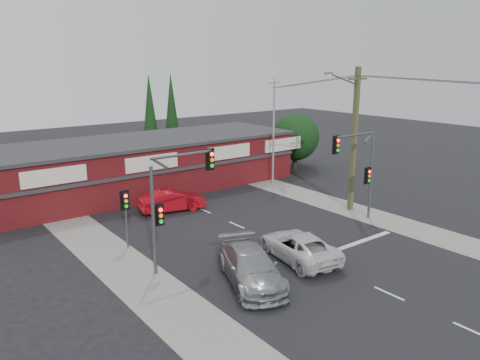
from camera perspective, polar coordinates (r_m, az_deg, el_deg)
ground at (r=26.76m, az=6.42°, el=-8.51°), size 120.00×120.00×0.00m
road_strip at (r=30.31m, az=-0.13°, el=-5.64°), size 14.00×70.00×0.01m
verge_left at (r=26.43m, az=-15.19°, el=-9.23°), size 3.00×70.00×0.02m
verge_right at (r=35.82m, az=10.79°, el=-2.74°), size 3.00×70.00×0.02m
stop_line at (r=28.24m, az=13.74°, el=-7.57°), size 6.50×0.35×0.01m
white_suv at (r=25.42m, az=7.16°, el=-7.99°), size 3.33×5.67×1.48m
silver_suv at (r=22.64m, az=1.34°, el=-10.54°), size 4.22×6.10×1.64m
red_sedan at (r=33.46m, az=-8.33°, el=-2.50°), size 4.87×2.53×1.53m
lane_dashes at (r=25.16m, az=10.42°, el=-10.16°), size 0.12×32.57×0.01m
shop_building at (r=39.18m, az=-11.96°, el=1.86°), size 27.30×8.40×4.22m
tree_cluster at (r=46.61m, az=6.57°, el=4.97°), size 5.90×5.10×5.50m
conifer_near at (r=46.84m, az=-10.91°, el=8.04°), size 1.80×1.80×9.25m
conifer_far at (r=50.22m, az=-8.34°, el=8.55°), size 1.80×1.80×9.25m
traffic_mast_left at (r=23.37m, az=-8.30°, el=-1.75°), size 3.77×0.27×5.97m
traffic_mast_right at (r=31.15m, az=14.54°, el=1.98°), size 3.96×0.27×5.97m
pedestal_signal at (r=26.94m, az=-13.78°, el=-3.25°), size 0.55×0.27×3.38m
utility_pole at (r=33.27m, az=13.63°, el=5.34°), size 4.38×0.59×10.00m
steel_pole at (r=40.02m, az=4.12°, el=6.13°), size 1.20×0.16×9.00m
power_lines at (r=29.90m, az=22.41°, el=10.75°), size 2.01×29.00×1.22m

